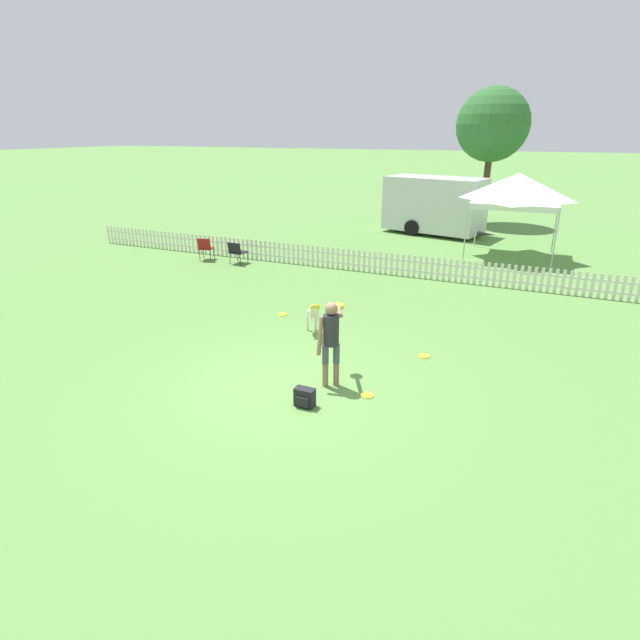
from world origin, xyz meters
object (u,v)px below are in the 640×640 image
object	(u,v)px
tree_left_grove	(493,125)
backpack_on_grass	(305,398)
folding_chair_blue_left	(205,247)
frisbee_near_dog	(424,356)
equipment_trailer	(434,204)
frisbee_near_handler	(367,395)
handler_person	(331,334)
canopy_tent_main	(518,190)
folding_chair_center	(237,251)
frisbee_midfield	(283,315)
leaping_dog	(313,313)

from	to	relation	value
tree_left_grove	backpack_on_grass	bearing A→B (deg)	-91.38
tree_left_grove	folding_chair_blue_left	bearing A→B (deg)	-124.35
frisbee_near_dog	equipment_trailer	size ratio (longest dim) A/B	0.04
backpack_on_grass	tree_left_grove	size ratio (longest dim) A/B	0.05
frisbee_near_handler	frisbee_near_dog	distance (m)	2.11
handler_person	canopy_tent_main	xyz separation A→B (m)	(2.19, 11.78, 1.43)
folding_chair_center	equipment_trailer	world-z (taller)	equipment_trailer
handler_person	folding_chair_blue_left	xyz separation A→B (m)	(-7.76, 6.87, -0.52)
frisbee_near_handler	folding_chair_blue_left	world-z (taller)	folding_chair_blue_left
frisbee_near_handler	frisbee_midfield	xyz separation A→B (m)	(-3.31, 3.06, 0.00)
tree_left_grove	leaping_dog	bearing A→B (deg)	-95.70
handler_person	frisbee_near_handler	size ratio (longest dim) A/B	7.15
frisbee_near_handler	canopy_tent_main	distance (m)	12.24
leaping_dog	folding_chair_blue_left	world-z (taller)	leaping_dog
backpack_on_grass	folding_chair_blue_left	xyz separation A→B (m)	(-7.64, 7.76, 0.33)
canopy_tent_main	equipment_trailer	size ratio (longest dim) A/B	0.58
frisbee_near_handler	frisbee_near_dog	world-z (taller)	same
handler_person	frisbee_near_dog	bearing A→B (deg)	23.66
frisbee_midfield	tree_left_grove	size ratio (longest dim) A/B	0.04
frisbee_midfield	equipment_trailer	bearing A→B (deg)	84.52
leaping_dog	canopy_tent_main	bearing A→B (deg)	-141.82
handler_person	backpack_on_grass	xyz separation A→B (m)	(-0.11, -0.89, -0.85)
frisbee_midfield	folding_chair_blue_left	bearing A→B (deg)	142.83
equipment_trailer	tree_left_grove	size ratio (longest dim) A/B	0.81
folding_chair_blue_left	folding_chair_center	bearing A→B (deg)	163.68
folding_chair_center	leaping_dog	bearing A→B (deg)	140.34
leaping_dog	folding_chair_blue_left	xyz separation A→B (m)	(-6.45, 4.81, -0.04)
frisbee_near_handler	canopy_tent_main	size ratio (longest dim) A/B	0.08
frisbee_near_handler	leaping_dog	bearing A→B (deg)	133.16
frisbee_near_handler	frisbee_midfield	bearing A→B (deg)	137.23
leaping_dog	canopy_tent_main	size ratio (longest dim) A/B	0.30
folding_chair_blue_left	canopy_tent_main	size ratio (longest dim) A/B	0.27
equipment_trailer	tree_left_grove	world-z (taller)	tree_left_grove
folding_chair_blue_left	canopy_tent_main	world-z (taller)	canopy_tent_main
handler_person	frisbee_near_dog	distance (m)	2.51
frisbee_near_handler	folding_chair_blue_left	distance (m)	11.03
folding_chair_center	tree_left_grove	world-z (taller)	tree_left_grove
frisbee_near_dog	frisbee_midfield	size ratio (longest dim) A/B	1.00
frisbee_midfield	tree_left_grove	bearing A→B (deg)	79.56
backpack_on_grass	canopy_tent_main	world-z (taller)	canopy_tent_main
canopy_tent_main	frisbee_midfield	bearing A→B (deg)	-118.15
frisbee_midfield	backpack_on_grass	bearing A→B (deg)	-57.38
handler_person	frisbee_midfield	bearing A→B (deg)	99.03
frisbee_midfield	tree_left_grove	world-z (taller)	tree_left_grove
equipment_trailer	tree_left_grove	distance (m)	5.15
canopy_tent_main	equipment_trailer	bearing A→B (deg)	135.97
leaping_dog	backpack_on_grass	bearing A→B (deg)	79.94
folding_chair_center	frisbee_near_handler	bearing A→B (deg)	139.25
folding_chair_blue_left	canopy_tent_main	distance (m)	11.26
frisbee_near_dog	canopy_tent_main	size ratio (longest dim) A/B	0.08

